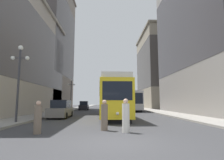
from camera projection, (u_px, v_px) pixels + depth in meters
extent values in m
plane|color=#38383A|center=(118.00, 143.00, 7.03)|extent=(200.00, 200.00, 0.00)
cube|color=gray|center=(78.00, 108.00, 46.49)|extent=(3.15, 120.00, 0.15)
cube|color=gray|center=(139.00, 108.00, 46.93)|extent=(3.15, 120.00, 0.15)
cube|color=black|center=(112.00, 116.00, 18.91)|extent=(2.56, 11.63, 0.35)
cube|color=yellow|center=(112.00, 99.00, 19.12)|extent=(2.98, 12.65, 3.10)
cube|color=black|center=(112.00, 93.00, 19.21)|extent=(3.00, 12.15, 1.08)
cube|color=silver|center=(112.00, 83.00, 19.34)|extent=(2.77, 12.39, 0.44)
cube|color=black|center=(117.00, 91.00, 12.98)|extent=(2.21, 0.15, 1.40)
sphere|color=#F2EACC|center=(118.00, 113.00, 12.71)|extent=(0.24, 0.24, 0.24)
cube|color=black|center=(131.00, 110.00, 33.49)|extent=(2.37, 11.28, 0.35)
cube|color=#B7B7BA|center=(131.00, 101.00, 33.70)|extent=(2.77, 12.26, 3.10)
cube|color=black|center=(131.00, 98.00, 33.77)|extent=(2.79, 11.77, 1.30)
cube|color=black|center=(136.00, 98.00, 27.70)|extent=(2.31, 0.12, 1.71)
cylinder|color=black|center=(48.00, 116.00, 16.92)|extent=(0.19, 0.64, 0.64)
cylinder|color=black|center=(56.00, 114.00, 19.83)|extent=(0.19, 0.64, 0.64)
cylinder|color=black|center=(66.00, 116.00, 17.00)|extent=(0.19, 0.64, 0.64)
cylinder|color=black|center=(72.00, 114.00, 19.91)|extent=(0.19, 0.64, 0.64)
cube|color=slate|center=(61.00, 112.00, 18.45)|extent=(1.90, 4.77, 0.84)
cube|color=black|center=(61.00, 104.00, 18.67)|extent=(1.64, 2.63, 0.80)
cylinder|color=black|center=(79.00, 109.00, 35.39)|extent=(0.21, 0.65, 0.64)
cylinder|color=black|center=(80.00, 108.00, 38.02)|extent=(0.21, 0.65, 0.64)
cylinder|color=black|center=(88.00, 109.00, 35.52)|extent=(0.21, 0.65, 0.64)
cylinder|color=black|center=(88.00, 108.00, 38.16)|extent=(0.21, 0.65, 0.64)
cube|color=black|center=(84.00, 107.00, 36.81)|extent=(2.01, 4.39, 0.84)
cube|color=black|center=(84.00, 103.00, 37.01)|extent=(1.70, 2.44, 0.80)
cylinder|color=beige|center=(126.00, 118.00, 9.53)|extent=(0.40, 0.40, 1.53)
sphere|color=tan|center=(126.00, 101.00, 9.64)|extent=(0.27, 0.27, 0.27)
cylinder|color=#6B5B4C|center=(38.00, 120.00, 9.08)|extent=(0.38, 0.38, 1.44)
sphere|color=tan|center=(39.00, 103.00, 9.18)|extent=(0.26, 0.26, 0.26)
cylinder|color=#6B5B4C|center=(104.00, 117.00, 10.20)|extent=(0.39, 0.39, 1.49)
sphere|color=tan|center=(104.00, 102.00, 10.31)|extent=(0.27, 0.27, 0.27)
cylinder|color=#333338|center=(18.00, 85.00, 13.38)|extent=(0.16, 0.16, 5.50)
sphere|color=white|center=(21.00, 48.00, 13.75)|extent=(0.36, 0.36, 0.36)
sphere|color=white|center=(13.00, 58.00, 13.63)|extent=(0.31, 0.31, 0.31)
sphere|color=white|center=(27.00, 58.00, 13.66)|extent=(0.31, 0.31, 0.31)
cube|color=#333338|center=(20.00, 58.00, 13.64)|extent=(1.10, 0.06, 0.06)
cylinder|color=#333338|center=(71.00, 96.00, 32.90)|extent=(0.16, 0.16, 5.38)
sphere|color=white|center=(71.00, 80.00, 33.26)|extent=(0.36, 0.36, 0.36)
sphere|color=white|center=(68.00, 85.00, 33.14)|extent=(0.31, 0.31, 0.31)
sphere|color=white|center=(74.00, 85.00, 33.17)|extent=(0.31, 0.31, 0.31)
cube|color=#333338|center=(71.00, 85.00, 33.16)|extent=(1.10, 0.06, 0.06)
cube|color=#A89E8E|center=(6.00, 57.00, 25.03)|extent=(10.14, 23.26, 15.80)
cube|color=#544F4E|center=(6.00, 52.00, 25.13)|extent=(10.18, 23.30, 9.48)
cube|color=gray|center=(10.00, 3.00, 26.05)|extent=(10.74, 23.86, 0.50)
cube|color=slate|center=(41.00, 45.00, 40.40)|extent=(11.83, 17.79, 29.00)
cube|color=#3D3838|center=(41.00, 39.00, 40.59)|extent=(11.87, 17.83, 17.40)
cube|color=gray|center=(166.00, 71.00, 50.61)|extent=(13.47, 18.10, 20.81)
cube|color=#494440|center=(166.00, 68.00, 50.74)|extent=(13.51, 18.14, 12.48)
cube|color=gray|center=(165.00, 35.00, 51.94)|extent=(14.07, 18.70, 0.50)
cube|color=gray|center=(212.00, 30.00, 25.60)|extent=(10.02, 19.72, 24.01)
cube|color=#423F43|center=(211.00, 22.00, 25.75)|extent=(10.06, 19.76, 14.41)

